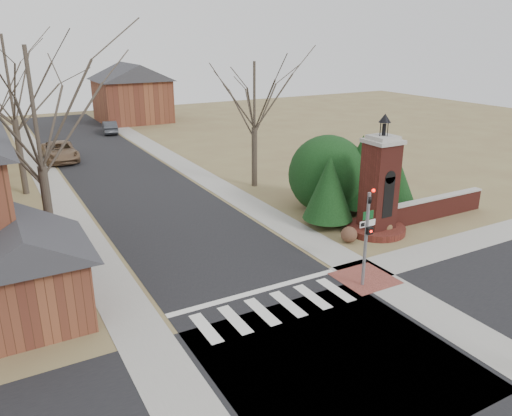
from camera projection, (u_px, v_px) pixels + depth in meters
ground at (286, 317)px, 19.13m from camera, size 120.00×120.00×0.00m
main_street at (128, 180)px, 37.26m from camera, size 8.00×70.00×0.01m
cross_street at (334, 359)px, 16.66m from camera, size 120.00×8.00×0.01m
crosswalk_zone at (275, 308)px, 19.79m from camera, size 8.00×2.20×0.02m
stop_bar at (257, 292)px, 21.02m from camera, size 8.00×0.35×0.02m
sidewalk_right_main at (193, 171)px, 39.65m from camera, size 2.00×60.00×0.02m
sidewalk_left at (54, 189)px, 34.86m from camera, size 2.00×60.00×0.02m
curb_apron at (365, 278)px, 22.16m from camera, size 2.40×2.40×0.02m
traffic_signal_pole at (367, 230)px, 20.73m from camera, size 0.28×0.41×4.50m
sign_post at (367, 228)px, 22.70m from camera, size 0.90×0.07×2.75m
brick_gate_monument at (379, 194)px, 26.68m from camera, size 3.20×3.20×6.47m
brick_garden_wall at (435, 207)px, 29.25m from camera, size 7.50×0.50×1.30m
garage_left at (24, 267)px, 18.17m from camera, size 4.80×4.80×4.29m
house_distant_right at (132, 91)px, 61.16m from camera, size 8.80×8.80×7.30m
evergreen_near at (329, 187)px, 27.46m from camera, size 2.80×2.80×4.10m
evergreen_mid at (361, 170)px, 29.87m from camera, size 3.40×3.40×4.70m
evergreen_far at (397, 180)px, 30.20m from camera, size 2.40×2.40×3.30m
evergreen_mass at (328, 171)px, 30.32m from camera, size 4.80×4.80×4.80m
bare_tree_0 at (32, 100)px, 20.79m from camera, size 8.05×8.05×11.15m
bare_tree_1 at (7, 72)px, 31.39m from camera, size 8.40×8.40×11.64m
bare_tree_3 at (254, 91)px, 33.57m from camera, size 7.00×7.00×9.70m
pickup_truck at (60, 151)px, 42.63m from camera, size 2.73×5.77×1.59m
distant_car at (110, 127)px, 54.45m from camera, size 2.01×4.26×1.35m
dry_shrub_left at (349, 235)px, 25.91m from camera, size 0.86×0.86×0.86m
dry_shrub_right at (385, 226)px, 27.07m from camera, size 0.82×0.82×0.82m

